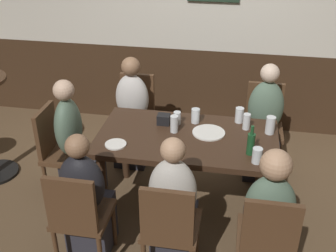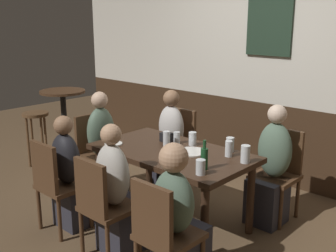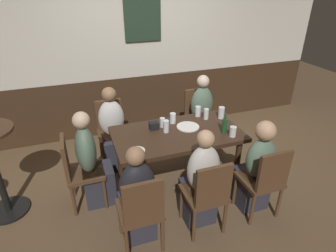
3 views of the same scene
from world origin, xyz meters
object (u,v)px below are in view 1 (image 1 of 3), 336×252
beer_bottle_green (251,143)px  condiment_caddy (164,119)px  pint_glass_pale (195,117)px  chair_left_far (136,111)px  chair_left_near (79,214)px  pint_glass_stout (246,123)px  chair_head_west (59,147)px  person_mid_near (174,213)px  person_right_near (266,224)px  plate_white_small (116,144)px  dining_table (187,145)px  chair_right_far (263,122)px  person_left_far (132,120)px  tumbler_water (177,119)px  person_left_near (87,204)px  pint_glass_amber (174,125)px  person_head_west (76,150)px  beer_glass_half (239,116)px  highball_clear (270,126)px  chair_right_near (267,238)px  tumbler_short (257,156)px  person_right_far (263,130)px  chair_mid_near (170,226)px

beer_bottle_green → condiment_caddy: 0.84m
pint_glass_pale → chair_left_far: bearing=140.3°
chair_left_near → pint_glass_stout: 1.59m
chair_head_west → person_mid_near: person_mid_near is taller
chair_left_near → person_right_near: (1.33, 0.16, -0.02)m
person_mid_near → plate_white_small: (-0.55, 0.43, 0.27)m
dining_table → chair_right_far: size_ratio=1.72×
person_left_far → pint_glass_pale: (0.70, -0.42, 0.32)m
tumbler_water → pint_glass_pale: (0.16, 0.05, 0.01)m
person_left_near → pint_glass_amber: person_left_near is taller
chair_left_far → person_mid_near: 1.65m
person_head_west → beer_glass_half: bearing=13.0°
person_right_near → highball_clear: bearing=89.0°
chair_right_near → person_right_near: size_ratio=0.79×
chair_head_west → tumbler_short: size_ratio=7.18×
chair_left_near → plate_white_small: chair_left_near is taller
pint_glass_pale → beer_bottle_green: (0.48, -0.44, 0.04)m
chair_right_near → pint_glass_stout: (-0.18, 1.05, 0.30)m
beer_bottle_green → person_left_near: bearing=-157.7°
plate_white_small → chair_right_near: bearing=-25.9°
plate_white_small → beer_bottle_green: bearing=3.2°
beer_glass_half → beer_bottle_green: (0.10, -0.52, 0.04)m
beer_bottle_green → chair_head_west: bearing=173.7°
plate_white_small → pint_glass_stout: bearing=24.0°
person_left_near → chair_right_far: bearing=48.6°
person_right_far → plate_white_small: person_right_far is taller
person_right_far → beer_bottle_green: size_ratio=4.68×
chair_left_far → chair_mid_near: size_ratio=1.00×
person_right_far → tumbler_water: bearing=-148.7°
dining_table → chair_right_far: bearing=51.5°
person_right_near → pint_glass_amber: 1.12m
dining_table → condiment_caddy: bearing=143.2°
chair_left_far → chair_mid_near: 1.80m
person_left_far → person_right_far: bearing=0.0°
chair_right_near → person_left_near: (-1.33, 0.16, -0.04)m
dining_table → plate_white_small: 0.61m
chair_head_west → pint_glass_stout: 1.70m
highball_clear → pint_glass_pale: highball_clear is taller
tumbler_water → chair_right_far: bearing=39.2°
dining_table → person_left_far: size_ratio=1.33×
chair_right_near → beer_bottle_green: (-0.15, 0.65, 0.34)m
beer_glass_half → tumbler_short: beer_glass_half is taller
highball_clear → tumbler_water: highball_clear is taller
person_left_far → pint_glass_amber: person_left_far is taller
beer_bottle_green → plate_white_small: bearing=-176.8°
plate_white_small → person_right_near: bearing=-19.4°
chair_head_west → pint_glass_pale: 1.27m
highball_clear → plate_white_small: (-1.23, -0.42, -0.06)m
chair_right_near → tumbler_short: bearing=100.0°
chair_head_west → plate_white_small: chair_head_west is taller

